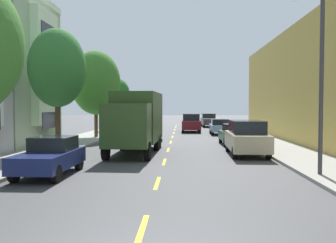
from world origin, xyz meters
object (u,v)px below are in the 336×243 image
object	(u,v)px
street_tree_farthest	(116,93)
parked_sedan_white	(136,124)
street_tree_third	(96,83)
parked_suv_champagne	(247,137)
moving_burgundy_sedan	(191,123)
parked_pickup_charcoal	(209,121)
parked_hatchback_orange	(146,120)
street_lamp	(318,69)
street_tree_second	(57,68)
parked_pickup_teal	(142,121)
delivery_box_truck	(136,119)
parked_hatchback_forest	(234,134)
parked_hatchback_navy	(50,156)
parked_hatchback_sky	(219,127)

from	to	relation	value
street_tree_farthest	parked_sedan_white	xyz separation A→B (m)	(2.12, 0.24, -3.45)
street_tree_third	parked_sedan_white	bearing A→B (deg)	77.81
parked_suv_champagne	parked_sedan_white	bearing A→B (deg)	113.53
street_tree_third	street_tree_farthest	distance (m)	9.58
street_tree_third	moving_burgundy_sedan	size ratio (longest dim) A/B	1.51
parked_pickup_charcoal	parked_hatchback_orange	bearing A→B (deg)	156.37
street_tree_farthest	street_lamp	size ratio (longest dim) A/B	0.83
street_tree_second	moving_burgundy_sedan	bearing A→B (deg)	65.65
parked_hatchback_orange	parked_pickup_charcoal	distance (m)	9.77
street_tree_third	parked_pickup_teal	xyz separation A→B (m)	(2.15, 15.53, -3.88)
street_tree_third	parked_suv_champagne	size ratio (longest dim) A/B	1.50
parked_pickup_teal	street_lamp	bearing A→B (deg)	-72.47
parked_hatchback_orange	parked_pickup_charcoal	world-z (taller)	parked_pickup_charcoal
parked_sedan_white	parked_suv_champagne	size ratio (longest dim) A/B	0.94
parked_hatchback_orange	street_tree_third	bearing A→B (deg)	-94.85
delivery_box_truck	parked_pickup_charcoal	bearing A→B (deg)	77.52
street_tree_third	street_lamp	bearing A→B (deg)	-53.60
street_tree_second	street_lamp	bearing A→B (deg)	-30.18
parked_hatchback_forest	parked_pickup_charcoal	distance (m)	23.78
parked_sedan_white	parked_hatchback_forest	xyz separation A→B (m)	(8.78, -14.73, 0.01)
street_lamp	parked_suv_champagne	world-z (taller)	street_lamp
street_lamp	parked_hatchback_navy	size ratio (longest dim) A/B	1.71
parked_pickup_teal	street_tree_second	bearing A→B (deg)	-94.89
street_tree_third	parked_pickup_charcoal	size ratio (longest dim) A/B	1.36
parked_pickup_charcoal	parked_hatchback_sky	xyz separation A→B (m)	(-0.02, -13.94, -0.07)
street_lamp	parked_pickup_charcoal	world-z (taller)	street_lamp
delivery_box_truck	parked_hatchback_forest	distance (m)	7.87
street_tree_third	delivery_box_truck	size ratio (longest dim) A/B	0.96
parked_hatchback_orange	parked_pickup_teal	world-z (taller)	parked_pickup_teal
street_tree_third	parked_pickup_charcoal	distance (m)	22.12
street_tree_second	parked_pickup_charcoal	bearing A→B (deg)	69.05
delivery_box_truck	parked_hatchback_orange	distance (m)	32.41
parked_hatchback_forest	moving_burgundy_sedan	xyz separation A→B (m)	(-2.70, 13.47, 0.23)
delivery_box_truck	moving_burgundy_sedan	distance (m)	18.43
parked_hatchback_forest	parked_hatchback_orange	xyz separation A→B (m)	(-8.97, 27.70, 0.00)
parked_hatchback_orange	street_tree_farthest	bearing A→B (deg)	-98.32
street_tree_third	street_tree_farthest	xyz separation A→B (m)	(0.00, 9.57, -0.50)
street_tree_second	delivery_box_truck	bearing A→B (deg)	0.94
parked_hatchback_navy	parked_hatchback_sky	size ratio (longest dim) A/B	1.00
parked_suv_champagne	parked_hatchback_sky	distance (m)	15.18
parked_hatchback_sky	moving_burgundy_sedan	distance (m)	4.51
parked_hatchback_orange	parked_pickup_charcoal	size ratio (longest dim) A/B	0.75
moving_burgundy_sedan	parked_pickup_teal	bearing A→B (deg)	130.93
street_tree_third	moving_burgundy_sedan	xyz separation A→B (m)	(8.20, 8.55, -3.72)
delivery_box_truck	parked_hatchback_sky	distance (m)	15.77
parked_suv_champagne	parked_hatchback_sky	world-z (taller)	parked_suv_champagne
street_tree_third	street_tree_farthest	bearing A→B (deg)	90.00
parked_sedan_white	parked_hatchback_orange	world-z (taller)	parked_hatchback_orange
parked_sedan_white	parked_suv_champagne	xyz separation A→B (m)	(8.73, -20.06, 0.24)
delivery_box_truck	parked_sedan_white	distance (m)	19.50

